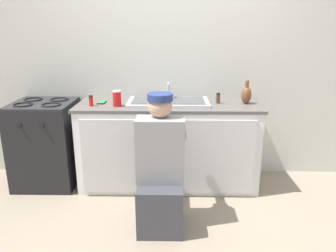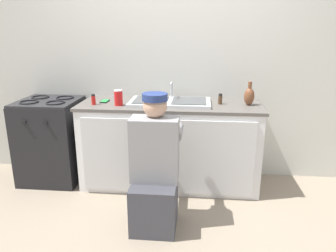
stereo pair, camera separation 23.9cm
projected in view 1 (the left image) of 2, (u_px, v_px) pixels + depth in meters
The scene contains 12 objects.
ground_plane at pixel (168, 196), 3.22m from camera, with size 12.00×12.00×0.00m, color gray.
back_wall at pixel (169, 61), 3.48m from camera, with size 6.00×0.10×2.50m, color silver.
counter_cabinet at pixel (168, 146), 3.37m from camera, with size 1.77×0.62×0.83m.
countertop at pixel (168, 105), 3.26m from camera, with size 1.81×0.62×0.03m, color #5B5651.
sink_double_basin at pixel (168, 102), 3.25m from camera, with size 0.80×0.44×0.19m.
stove_range at pixel (47, 143), 3.40m from camera, with size 0.61×0.62×0.88m.
plumber_person at pixel (160, 174), 2.63m from camera, with size 0.42×0.61×1.10m.
soda_cup_red at pixel (117, 99), 3.13m from camera, with size 0.08×0.08×0.15m.
spice_bottle_red at pixel (91, 101), 3.14m from camera, with size 0.04×0.04×0.10m.
cell_phone at pixel (102, 102), 3.28m from camera, with size 0.07×0.14×0.01m.
vase_decorative at pixel (246, 95), 3.23m from camera, with size 0.10×0.10×0.23m.
spice_bottle_pepper at pixel (218, 98), 3.26m from camera, with size 0.04×0.04×0.10m.
Camera 1 is at (0.05, -2.88, 1.59)m, focal length 35.00 mm.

